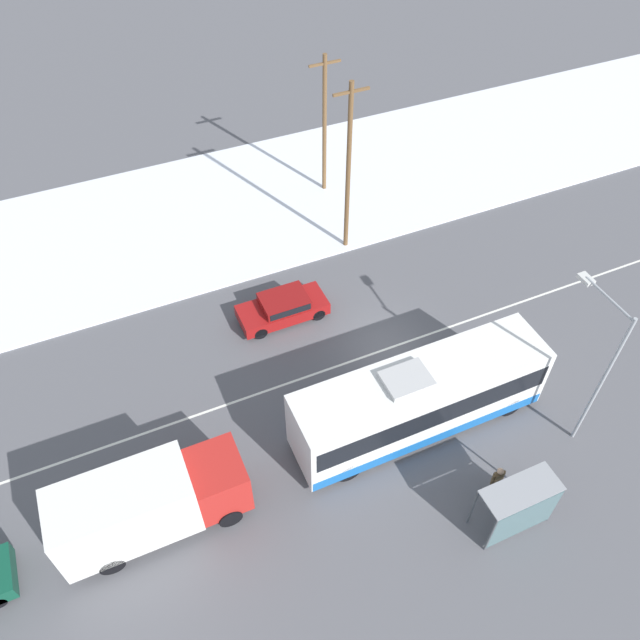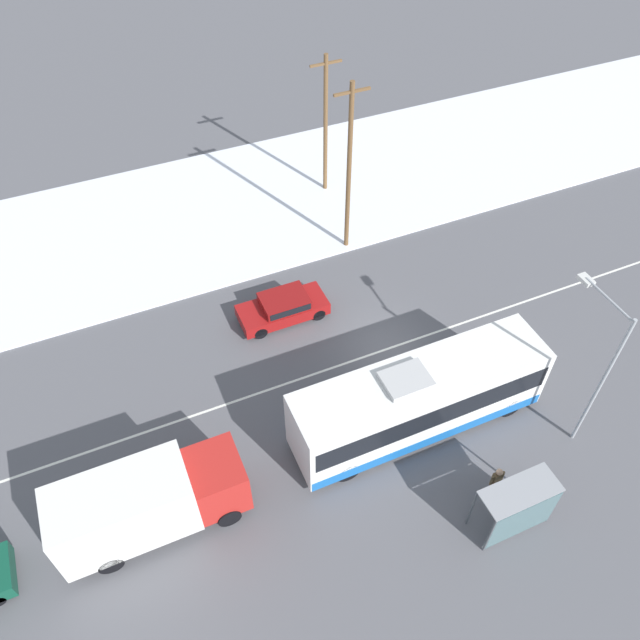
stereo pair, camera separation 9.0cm
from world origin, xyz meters
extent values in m
plane|color=#56565B|center=(0.00, 0.00, 0.00)|extent=(120.00, 120.00, 0.00)
cube|color=silver|center=(0.00, 13.13, 0.06)|extent=(80.00, 12.26, 0.12)
cube|color=silver|center=(0.00, 0.00, 0.00)|extent=(60.00, 0.12, 0.00)
cube|color=white|center=(-0.80, -4.11, 1.79)|extent=(10.55, 2.55, 3.02)
cube|color=black|center=(-0.80, -4.11, 2.15)|extent=(10.13, 2.57, 1.15)
cube|color=blue|center=(-0.80, -4.11, 0.55)|extent=(10.44, 2.57, 0.54)
cube|color=#B2B2B2|center=(-1.59, -4.11, 3.42)|extent=(1.80, 1.40, 0.24)
cylinder|color=black|center=(3.08, -5.25, 0.50)|extent=(1.00, 0.28, 1.00)
cylinder|color=black|center=(3.08, -2.98, 0.50)|extent=(1.00, 0.28, 1.00)
cylinder|color=black|center=(-4.47, -5.25, 0.50)|extent=(1.00, 0.28, 1.00)
cylinder|color=black|center=(-4.47, -2.98, 0.50)|extent=(1.00, 0.28, 1.00)
cube|color=silver|center=(-12.60, -4.15, 1.83)|extent=(4.81, 2.30, 2.67)
cube|color=red|center=(-9.25, -4.15, 1.54)|extent=(1.90, 2.19, 2.08)
cube|color=black|center=(-8.32, -4.15, 1.95)|extent=(0.06, 1.96, 0.92)
cylinder|color=black|center=(-9.25, -5.17, 0.45)|extent=(0.90, 0.26, 0.90)
cylinder|color=black|center=(-9.25, -3.13, 0.45)|extent=(0.90, 0.26, 0.90)
cylinder|color=black|center=(-13.56, -5.17, 0.45)|extent=(0.90, 0.26, 0.90)
cylinder|color=black|center=(-13.56, -3.13, 0.45)|extent=(0.90, 0.26, 0.90)
cube|color=maroon|center=(-3.62, 3.84, 0.54)|extent=(4.28, 1.80, 0.63)
cube|color=maroon|center=(-3.51, 3.84, 1.08)|extent=(2.22, 1.66, 0.46)
cube|color=black|center=(-3.51, 3.84, 1.09)|extent=(2.05, 1.69, 0.37)
cylinder|color=black|center=(-5.05, 3.05, 0.32)|extent=(0.64, 0.22, 0.64)
cylinder|color=black|center=(-5.05, 4.63, 0.32)|extent=(0.64, 0.22, 0.64)
cylinder|color=black|center=(-2.08, 3.05, 0.32)|extent=(0.64, 0.22, 0.64)
cylinder|color=black|center=(-2.08, 4.63, 0.32)|extent=(0.64, 0.22, 0.64)
cylinder|color=#23232D|center=(0.30, -8.02, 0.37)|extent=(0.11, 0.11, 0.73)
cylinder|color=#23232D|center=(0.52, -8.02, 0.37)|extent=(0.11, 0.11, 0.73)
cube|color=brown|center=(0.41, -8.02, 1.04)|extent=(0.38, 0.21, 0.61)
sphere|color=tan|center=(0.41, -8.02, 1.47)|extent=(0.26, 0.26, 0.26)
cylinder|color=brown|center=(0.17, -8.02, 1.00)|extent=(0.10, 0.10, 0.58)
cylinder|color=brown|center=(0.65, -8.02, 1.00)|extent=(0.10, 0.10, 0.58)
cube|color=gray|center=(0.19, -9.28, 2.37)|extent=(2.87, 1.20, 0.06)
cube|color=slate|center=(0.19, -9.86, 1.20)|extent=(2.75, 0.04, 2.16)
cylinder|color=#474C51|center=(-1.20, -8.72, 1.17)|extent=(0.08, 0.08, 2.34)
cylinder|color=#474C51|center=(1.59, -8.72, 1.17)|extent=(0.08, 0.08, 2.34)
cylinder|color=#474C51|center=(-1.20, -9.84, 1.17)|extent=(0.08, 0.08, 2.34)
cylinder|color=#474C51|center=(1.59, -9.84, 1.17)|extent=(0.08, 0.08, 2.34)
cylinder|color=#9EA3A8|center=(4.86, -7.30, 3.55)|extent=(0.14, 0.14, 7.10)
cylinder|color=#9EA3A8|center=(4.86, -6.12, 6.95)|extent=(0.10, 2.35, 0.10)
cube|color=silver|center=(4.86, -4.95, 6.88)|extent=(0.36, 0.60, 0.16)
cylinder|color=brown|center=(1.48, 7.47, 4.69)|extent=(0.24, 0.24, 9.38)
cube|color=brown|center=(1.48, 7.47, 8.88)|extent=(1.80, 0.12, 0.12)
cylinder|color=brown|center=(2.57, 12.74, 4.12)|extent=(0.24, 0.24, 8.25)
cube|color=brown|center=(2.57, 12.74, 7.75)|extent=(1.80, 0.12, 0.12)
camera|label=1|loc=(-10.41, -15.96, 22.11)|focal=35.00mm
camera|label=2|loc=(-10.32, -16.00, 22.11)|focal=35.00mm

